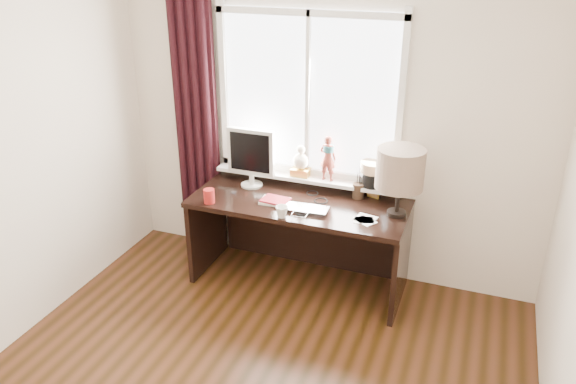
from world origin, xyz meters
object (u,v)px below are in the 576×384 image
at_px(red_cup, 209,196).
at_px(desk, 303,224).
at_px(mug, 282,211).
at_px(laptop, 305,209).
at_px(monitor, 251,154).
at_px(table_lamp, 400,169).

height_order(red_cup, desk, red_cup).
bearing_deg(mug, laptop, 53.18).
distance_m(red_cup, desk, 0.80).
relative_size(monitor, table_lamp, 0.94).
bearing_deg(mug, red_cup, 176.72).
bearing_deg(mug, table_lamp, 23.06).
relative_size(red_cup, monitor, 0.23).
bearing_deg(desk, mug, -94.17).
distance_m(desk, monitor, 0.70).
relative_size(laptop, mug, 3.93).
height_order(laptop, red_cup, red_cup).
height_order(red_cup, table_lamp, table_lamp).
xyz_separation_m(monitor, table_lamp, (1.22, -0.11, 0.09)).
bearing_deg(laptop, desk, 108.59).
distance_m(mug, desk, 0.49).
xyz_separation_m(desk, monitor, (-0.47, 0.05, 0.52)).
height_order(laptop, monitor, monitor).
xyz_separation_m(mug, monitor, (-0.44, 0.45, 0.23)).
relative_size(laptop, red_cup, 3.30).
relative_size(mug, desk, 0.06).
bearing_deg(monitor, mug, -45.56).
bearing_deg(table_lamp, mug, -156.94).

